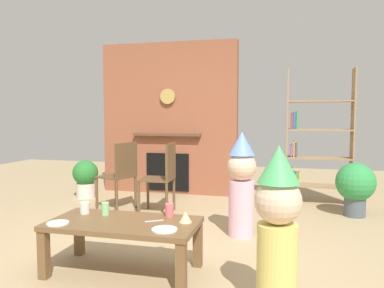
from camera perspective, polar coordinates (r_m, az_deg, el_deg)
ground_plane at (r=3.54m, az=-4.08°, el=-16.36°), size 12.00×12.00×0.00m
brick_fireplace_feature at (r=6.02m, az=-3.51°, el=3.80°), size 2.20×0.28×2.40m
bookshelf at (r=5.58m, az=18.05°, el=0.26°), size 0.90×0.28×1.90m
coffee_table at (r=3.09m, az=-10.41°, el=-12.61°), size 1.19×0.60×0.42m
paper_cup_near_left at (r=3.15m, az=-3.48°, el=-10.03°), size 0.07×0.07×0.11m
paper_cup_near_right at (r=3.36m, az=-16.05°, el=-9.35°), size 0.08×0.08×0.10m
paper_cup_center at (r=3.27m, az=-13.09°, el=-9.59°), size 0.06×0.06×0.11m
paper_plate_front at (r=3.13m, az=-19.80°, el=-11.29°), size 0.17×0.17×0.01m
paper_plate_rear at (r=2.80m, az=-4.22°, el=-12.88°), size 0.19×0.19×0.01m
birthday_cake_slice at (r=2.98m, az=-1.00°, el=-11.02°), size 0.10×0.10×0.09m
table_fork at (r=3.04m, az=-5.80°, el=-11.59°), size 0.13×0.10×0.01m
child_with_cone_hat at (r=2.46m, az=12.93°, el=-11.98°), size 0.30×0.30×1.07m
child_in_pink at (r=3.90m, az=7.55°, el=-5.67°), size 0.30×0.30×1.09m
dining_chair_left at (r=5.04m, az=-10.76°, el=-4.17°), size 0.51×0.51×0.90m
dining_chair_middle at (r=4.78m, az=-4.35°, el=-4.55°), size 0.42×0.42×0.90m
potted_plant_tall at (r=5.08m, az=23.66°, el=-5.75°), size 0.48×0.48×0.67m
potted_plant_short at (r=5.94m, az=-15.94°, el=-4.84°), size 0.38×0.38×0.57m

